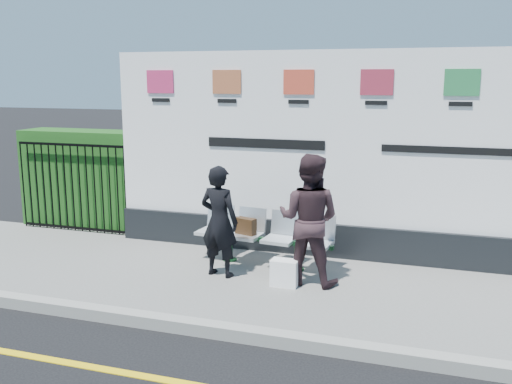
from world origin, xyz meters
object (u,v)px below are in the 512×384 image
at_px(billboard, 374,171).
at_px(woman_left, 219,221).
at_px(woman_right, 309,219).
at_px(bench, 262,250).

height_order(billboard, woman_left, billboard).
bearing_deg(woman_right, bench, -26.89).
relative_size(billboard, bench, 4.04).
bearing_deg(bench, woman_right, -25.98).
bearing_deg(billboard, woman_left, -143.84).
xyz_separation_m(bench, woman_left, (-0.42, -0.59, 0.54)).
bearing_deg(woman_left, billboard, -133.95).
bearing_deg(bench, billboard, 34.23).
xyz_separation_m(woman_left, woman_right, (1.18, 0.10, 0.09)).
distance_m(woman_left, woman_right, 1.19).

